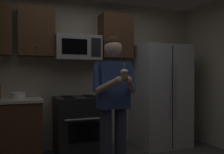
# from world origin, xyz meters

# --- Properties ---
(wall_back) EXTENTS (4.40, 0.10, 2.60)m
(wall_back) POSITION_xyz_m (0.00, 1.75, 1.30)
(wall_back) COLOR #B7AD99
(wall_back) RESTS_ON ground
(oven_range) EXTENTS (0.76, 0.70, 0.93)m
(oven_range) POSITION_xyz_m (-0.15, 1.36, 0.46)
(oven_range) COLOR black
(oven_range) RESTS_ON ground
(microwave) EXTENTS (0.74, 0.41, 0.40)m
(microwave) POSITION_xyz_m (-0.15, 1.48, 1.72)
(microwave) COLOR #9EA0A5
(refrigerator) EXTENTS (0.90, 0.75, 1.80)m
(refrigerator) POSITION_xyz_m (1.35, 1.32, 0.90)
(refrigerator) COLOR #B7BABF
(refrigerator) RESTS_ON ground
(cabinet_row_upper) EXTENTS (2.78, 0.36, 0.76)m
(cabinet_row_upper) POSITION_xyz_m (-0.72, 1.53, 1.95)
(cabinet_row_upper) COLOR #4C301C
(bowl_large_white) EXTENTS (0.21, 0.21, 0.10)m
(bowl_large_white) POSITION_xyz_m (-1.07, 1.38, 0.97)
(bowl_large_white) COLOR white
(bowl_large_white) RESTS_ON counter_left
(person) EXTENTS (0.60, 0.48, 1.76)m
(person) POSITION_xyz_m (0.03, 0.31, 1.00)
(person) COLOR #383F59
(person) RESTS_ON ground
(cupcake) EXTENTS (0.09, 0.09, 0.17)m
(cupcake) POSITION_xyz_m (0.03, -0.01, 1.29)
(cupcake) COLOR #A87F56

